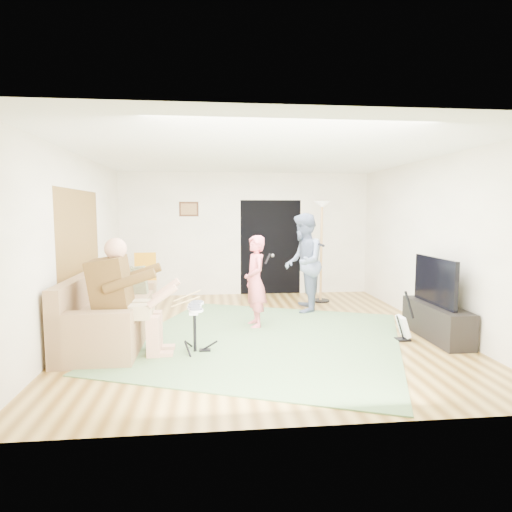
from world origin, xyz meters
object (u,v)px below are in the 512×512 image
at_px(drum_kit, 195,331).
at_px(guitar_spare, 404,326).
at_px(guitarist, 303,263).
at_px(dining_chair, 146,287).
at_px(tv_cabinet, 437,321).
at_px(torchiere_lamp, 322,233).
at_px(sofa, 105,319).
at_px(singer, 255,281).
at_px(television, 435,281).

height_order(drum_kit, guitar_spare, guitar_spare).
relative_size(guitarist, dining_chair, 1.76).
relative_size(guitar_spare, dining_chair, 0.70).
bearing_deg(tv_cabinet, torchiere_lamp, 111.19).
bearing_deg(sofa, dining_chair, 83.74).
bearing_deg(tv_cabinet, sofa, 175.61).
xyz_separation_m(singer, dining_chair, (-1.98, 1.74, -0.37)).
bearing_deg(television, torchiere_lamp, 110.26).
relative_size(drum_kit, television, 0.59).
relative_size(singer, tv_cabinet, 1.05).
xyz_separation_m(guitar_spare, tv_cabinet, (0.53, 0.06, 0.04)).
bearing_deg(television, sofa, 175.56).
relative_size(sofa, guitar_spare, 3.26).
height_order(singer, guitar_spare, singer).
distance_m(singer, tv_cabinet, 2.78).
distance_m(drum_kit, torchiere_lamp, 4.01).
height_order(guitar_spare, tv_cabinet, guitar_spare).
distance_m(guitarist, tv_cabinet, 2.54).
bearing_deg(tv_cabinet, guitar_spare, -173.55).
bearing_deg(sofa, torchiere_lamp, 31.57).
distance_m(drum_kit, guitar_spare, 2.98).
bearing_deg(tv_cabinet, drum_kit, -175.41).
distance_m(drum_kit, tv_cabinet, 3.51).
bearing_deg(guitar_spare, torchiere_lamp, 100.49).
height_order(guitar_spare, dining_chair, dining_chair).
distance_m(drum_kit, singer, 1.57).
bearing_deg(guitar_spare, sofa, 174.26).
height_order(guitarist, torchiere_lamp, torchiere_lamp).
height_order(sofa, guitar_spare, sofa).
bearing_deg(singer, drum_kit, -47.10).
bearing_deg(dining_chair, guitar_spare, -41.28).
height_order(drum_kit, singer, singer).
height_order(sofa, torchiere_lamp, torchiere_lamp).
distance_m(torchiere_lamp, dining_chair, 3.67).
xyz_separation_m(singer, guitar_spare, (2.05, -0.97, -0.53)).
xyz_separation_m(torchiere_lamp, television, (0.99, -2.68, -0.56)).
xyz_separation_m(drum_kit, television, (3.45, 0.28, 0.57)).
bearing_deg(guitarist, guitar_spare, 41.35).
bearing_deg(guitar_spare, television, 7.11).
bearing_deg(drum_kit, television, 4.65).
bearing_deg(sofa, singer, 13.58).
relative_size(drum_kit, singer, 0.44).
relative_size(guitar_spare, television, 0.66).
relative_size(drum_kit, guitarist, 0.36).
bearing_deg(guitarist, dining_chair, -91.93).
distance_m(torchiere_lamp, television, 2.91).
bearing_deg(singer, television, 60.96).
bearing_deg(television, tv_cabinet, -0.00).
xyz_separation_m(torchiere_lamp, tv_cabinet, (1.04, -2.68, -1.16)).
xyz_separation_m(drum_kit, torchiere_lamp, (2.46, 2.96, 1.13)).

